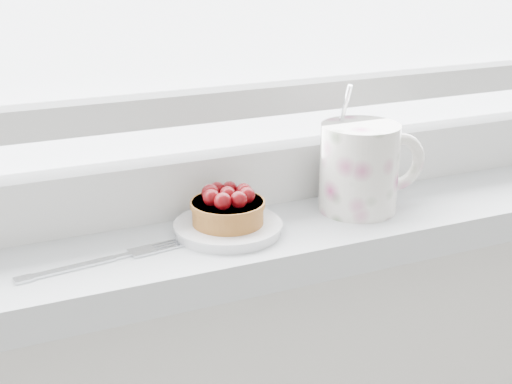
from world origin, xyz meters
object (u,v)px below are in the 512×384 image
fork (100,261)px  raspberry_tart (228,207)px  saucer (228,228)px  floral_mug (362,166)px

fork → raspberry_tart: bearing=7.0°
saucer → floral_mug: (0.18, 0.00, 0.05)m
saucer → floral_mug: size_ratio=0.80×
fork → floral_mug: bearing=3.5°
fork → saucer: bearing=7.0°
saucer → floral_mug: floral_mug is taller
raspberry_tart → fork: 0.15m
raspberry_tart → floral_mug: (0.18, 0.00, 0.03)m
raspberry_tart → saucer: bearing=24.6°
raspberry_tart → fork: raspberry_tart is taller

